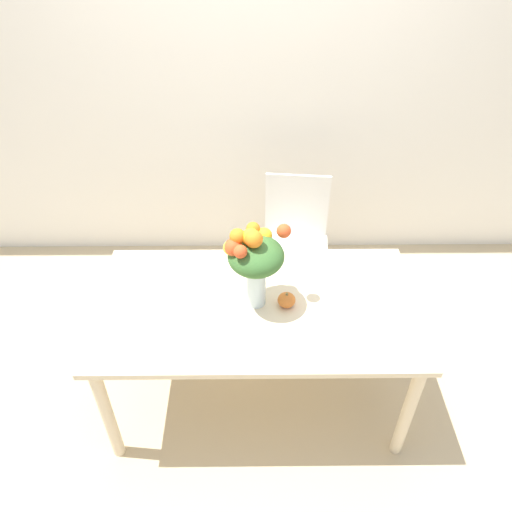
{
  "coord_description": "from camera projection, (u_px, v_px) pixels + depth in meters",
  "views": [
    {
      "loc": [
        -0.02,
        -1.69,
        2.44
      ],
      "look_at": [
        -0.01,
        0.01,
        1.01
      ],
      "focal_mm": 35.0,
      "sensor_mm": 36.0,
      "label": 1
    }
  ],
  "objects": [
    {
      "name": "flower_vase",
      "position": [
        255.0,
        258.0,
        2.24
      ],
      "size": [
        0.3,
        0.27,
        0.45
      ],
      "color": "silver",
      "rests_on": "dining_table"
    },
    {
      "name": "ground_plane",
      "position": [
        257.0,
        392.0,
        2.87
      ],
      "size": [
        12.0,
        12.0,
        0.0
      ],
      "primitive_type": "plane",
      "color": "tan"
    },
    {
      "name": "dining_table",
      "position": [
        257.0,
        317.0,
        2.46
      ],
      "size": [
        1.55,
        0.83,
        0.72
      ],
      "color": "beige",
      "rests_on": "ground_plane"
    },
    {
      "name": "pumpkin",
      "position": [
        287.0,
        300.0,
        2.38
      ],
      "size": [
        0.09,
        0.09,
        0.08
      ],
      "color": "orange",
      "rests_on": "dining_table"
    },
    {
      "name": "dining_chair_near_window",
      "position": [
        295.0,
        244.0,
        3.17
      ],
      "size": [
        0.46,
        0.46,
        0.89
      ],
      "rotation": [
        0.0,
        0.0,
        -0.1
      ],
      "color": "white",
      "rests_on": "ground_plane"
    },
    {
      "name": "wall_back",
      "position": [
        255.0,
        71.0,
        3.06
      ],
      "size": [
        8.0,
        0.06,
        2.7
      ],
      "color": "white",
      "rests_on": "ground_plane"
    }
  ]
}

